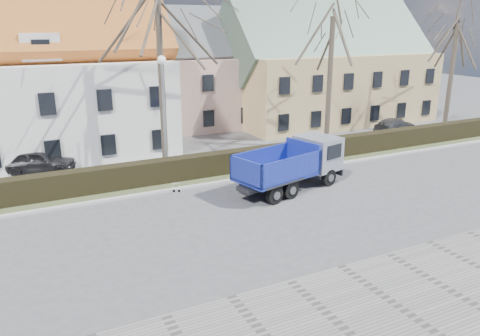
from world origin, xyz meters
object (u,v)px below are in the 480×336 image
cart_frame (173,187)px  parked_car_a (39,161)px  streetlight (164,118)px  parked_car_b (395,126)px  dump_truck (287,166)px

cart_frame → parked_car_a: 9.13m
streetlight → parked_car_b: 20.47m
parked_car_b → streetlight: bearing=83.8°
streetlight → parked_car_a: 8.27m
parked_car_a → cart_frame: bearing=-119.4°
streetlight → parked_car_a: streetlight is taller
dump_truck → parked_car_b: dump_truck is taller
dump_truck → parked_car_b: 16.95m
dump_truck → cart_frame: dump_truck is taller
dump_truck → parked_car_b: (15.06, 7.73, -0.71)m
streetlight → parked_car_b: (20.08, 2.71, -2.87)m
streetlight → parked_car_b: size_ratio=1.64×
dump_truck → parked_car_a: 14.82m
dump_truck → streetlight: size_ratio=0.95×
dump_truck → cart_frame: 6.12m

